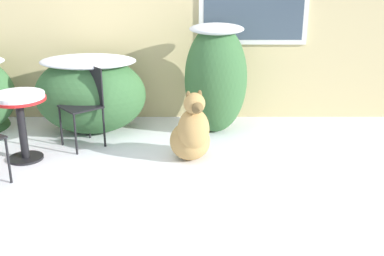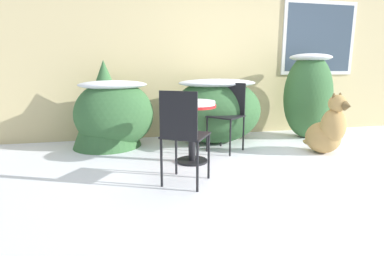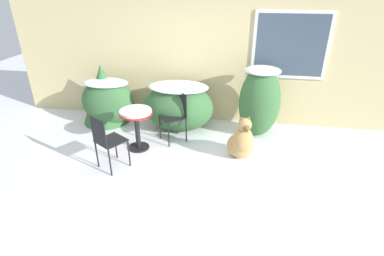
% 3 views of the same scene
% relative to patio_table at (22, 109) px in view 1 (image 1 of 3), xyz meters
% --- Properties ---
extents(ground_plane, '(16.00, 16.00, 0.00)m').
position_rel_patio_table_xyz_m(ground_plane, '(0.99, -0.74, -0.57)').
color(ground_plane, white).
extents(house_wall, '(8.00, 0.10, 2.98)m').
position_rel_patio_table_xyz_m(house_wall, '(1.07, 1.45, 0.93)').
color(house_wall, '#D1BC84').
rests_on(house_wall, ground_plane).
extents(shrub_middle, '(1.35, 0.91, 0.95)m').
position_rel_patio_table_xyz_m(shrub_middle, '(0.57, 0.84, -0.05)').
color(shrub_middle, '#386638').
rests_on(shrub_middle, ground_plane).
extents(shrub_right, '(0.76, 0.71, 1.33)m').
position_rel_patio_table_xyz_m(shrub_right, '(2.09, 0.88, 0.14)').
color(shrub_right, '#386638').
rests_on(shrub_right, ground_plane).
extents(patio_table, '(0.56, 0.56, 0.73)m').
position_rel_patio_table_xyz_m(patio_table, '(0.00, 0.00, 0.00)').
color(patio_table, black).
rests_on(patio_table, ground_plane).
extents(patio_chair_near_table, '(0.55, 0.55, 0.91)m').
position_rel_patio_table_xyz_m(patio_chair_near_table, '(0.60, 0.43, -0.05)').
color(patio_chair_near_table, black).
rests_on(patio_chair_near_table, ground_plane).
extents(dog, '(0.54, 0.66, 0.81)m').
position_rel_patio_table_xyz_m(dog, '(1.80, -0.04, -0.26)').
color(dog, tan).
rests_on(dog, ground_plane).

